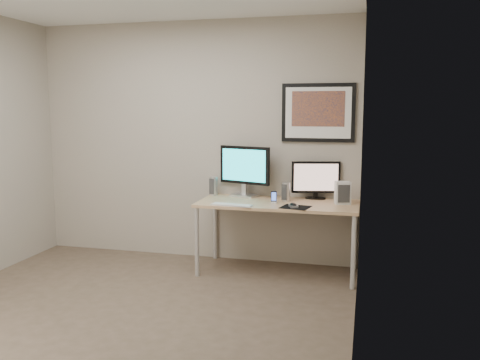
{
  "coord_description": "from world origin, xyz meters",
  "views": [
    {
      "loc": [
        1.85,
        -3.61,
        1.67
      ],
      "look_at": [
        0.67,
        1.1,
        0.98
      ],
      "focal_mm": 38.0,
      "sensor_mm": 36.0,
      "label": 1
    }
  ],
  "objects_px": {
    "speaker_right": "(286,192)",
    "monitor_large": "(245,169)",
    "speaker_left": "(214,186)",
    "framed_art": "(318,113)",
    "desk": "(278,209)",
    "phone_dock": "(274,197)",
    "fan_unit": "(343,193)",
    "monitor_tv": "(316,179)",
    "keyboard": "(232,205)"
  },
  "relations": [
    {
      "from": "speaker_right",
      "to": "monitor_large",
      "type": "bearing_deg",
      "value": -178.78
    },
    {
      "from": "speaker_left",
      "to": "speaker_right",
      "type": "height_order",
      "value": "speaker_left"
    },
    {
      "from": "framed_art",
      "to": "desk",
      "type": "bearing_deg",
      "value": -136.54
    },
    {
      "from": "phone_dock",
      "to": "fan_unit",
      "type": "xyz_separation_m",
      "value": [
        0.67,
        0.12,
        0.05
      ]
    },
    {
      "from": "desk",
      "to": "monitor_tv",
      "type": "relative_size",
      "value": 3.23
    },
    {
      "from": "monitor_tv",
      "to": "speaker_right",
      "type": "distance_m",
      "value": 0.36
    },
    {
      "from": "monitor_large",
      "to": "monitor_tv",
      "type": "distance_m",
      "value": 0.76
    },
    {
      "from": "speaker_right",
      "to": "phone_dock",
      "type": "relative_size",
      "value": 1.59
    },
    {
      "from": "speaker_right",
      "to": "desk",
      "type": "bearing_deg",
      "value": -109.28
    },
    {
      "from": "desk",
      "to": "phone_dock",
      "type": "distance_m",
      "value": 0.14
    },
    {
      "from": "keyboard",
      "to": "monitor_large",
      "type": "bearing_deg",
      "value": 97.45
    },
    {
      "from": "fan_unit",
      "to": "desk",
      "type": "bearing_deg",
      "value": 170.18
    },
    {
      "from": "speaker_left",
      "to": "keyboard",
      "type": "xyz_separation_m",
      "value": [
        0.35,
        -0.53,
        -0.09
      ]
    },
    {
      "from": "desk",
      "to": "framed_art",
      "type": "distance_m",
      "value": 1.07
    },
    {
      "from": "framed_art",
      "to": "monitor_large",
      "type": "bearing_deg",
      "value": -173.37
    },
    {
      "from": "speaker_right",
      "to": "fan_unit",
      "type": "distance_m",
      "value": 0.57
    },
    {
      "from": "desk",
      "to": "monitor_tv",
      "type": "xyz_separation_m",
      "value": [
        0.35,
        0.27,
        0.28
      ]
    },
    {
      "from": "framed_art",
      "to": "speaker_right",
      "type": "height_order",
      "value": "framed_art"
    },
    {
      "from": "speaker_right",
      "to": "monitor_tv",
      "type": "bearing_deg",
      "value": 54.43
    },
    {
      "from": "monitor_large",
      "to": "phone_dock",
      "type": "bearing_deg",
      "value": -20.81
    },
    {
      "from": "framed_art",
      "to": "speaker_left",
      "type": "relative_size",
      "value": 3.76
    },
    {
      "from": "desk",
      "to": "fan_unit",
      "type": "distance_m",
      "value": 0.66
    },
    {
      "from": "speaker_right",
      "to": "fan_unit",
      "type": "bearing_deg",
      "value": 18.16
    },
    {
      "from": "framed_art",
      "to": "speaker_right",
      "type": "distance_m",
      "value": 0.88
    },
    {
      "from": "monitor_large",
      "to": "speaker_left",
      "type": "relative_size",
      "value": 2.87
    },
    {
      "from": "monitor_large",
      "to": "monitor_tv",
      "type": "height_order",
      "value": "monitor_large"
    },
    {
      "from": "keyboard",
      "to": "fan_unit",
      "type": "height_order",
      "value": "fan_unit"
    },
    {
      "from": "speaker_left",
      "to": "keyboard",
      "type": "distance_m",
      "value": 0.64
    },
    {
      "from": "desk",
      "to": "keyboard",
      "type": "xyz_separation_m",
      "value": [
        -0.4,
        -0.28,
        0.07
      ]
    },
    {
      "from": "monitor_large",
      "to": "speaker_left",
      "type": "bearing_deg",
      "value": -162.84
    },
    {
      "from": "monitor_tv",
      "to": "fan_unit",
      "type": "distance_m",
      "value": 0.37
    },
    {
      "from": "speaker_left",
      "to": "keyboard",
      "type": "bearing_deg",
      "value": -38.27
    },
    {
      "from": "speaker_right",
      "to": "phone_dock",
      "type": "height_order",
      "value": "speaker_right"
    },
    {
      "from": "monitor_tv",
      "to": "fan_unit",
      "type": "bearing_deg",
      "value": -48.81
    },
    {
      "from": "monitor_tv",
      "to": "phone_dock",
      "type": "bearing_deg",
      "value": -152.07
    },
    {
      "from": "desk",
      "to": "phone_dock",
      "type": "xyz_separation_m",
      "value": [
        -0.03,
        -0.05,
        0.13
      ]
    },
    {
      "from": "speaker_right",
      "to": "keyboard",
      "type": "xyz_separation_m",
      "value": [
        -0.47,
        -0.37,
        -0.09
      ]
    },
    {
      "from": "desk",
      "to": "fan_unit",
      "type": "relative_size",
      "value": 7.16
    },
    {
      "from": "speaker_right",
      "to": "phone_dock",
      "type": "bearing_deg",
      "value": -106.86
    },
    {
      "from": "speaker_right",
      "to": "speaker_left",
      "type": "bearing_deg",
      "value": -171.35
    },
    {
      "from": "monitor_large",
      "to": "keyboard",
      "type": "xyz_separation_m",
      "value": [
        0.0,
        -0.53,
        -0.29
      ]
    },
    {
      "from": "phone_dock",
      "to": "speaker_right",
      "type": "bearing_deg",
      "value": 43.97
    },
    {
      "from": "phone_dock",
      "to": "keyboard",
      "type": "bearing_deg",
      "value": -157.03
    },
    {
      "from": "monitor_large",
      "to": "fan_unit",
      "type": "relative_size",
      "value": 2.56
    },
    {
      "from": "phone_dock",
      "to": "desk",
      "type": "bearing_deg",
      "value": 48.06
    },
    {
      "from": "keyboard",
      "to": "monitor_tv",
      "type": "bearing_deg",
      "value": 43.88
    },
    {
      "from": "framed_art",
      "to": "speaker_right",
      "type": "relative_size",
      "value": 3.89
    },
    {
      "from": "framed_art",
      "to": "speaker_left",
      "type": "xyz_separation_m",
      "value": [
        -1.1,
        -0.08,
        -0.79
      ]
    },
    {
      "from": "framed_art",
      "to": "monitor_tv",
      "type": "distance_m",
      "value": 0.68
    },
    {
      "from": "speaker_left",
      "to": "monitor_large",
      "type": "bearing_deg",
      "value": 18.17
    }
  ]
}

